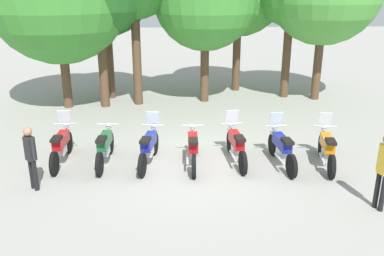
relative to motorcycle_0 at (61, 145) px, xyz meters
name	(u,v)px	position (x,y,z in m)	size (l,w,h in m)	color
ground_plane	(193,164)	(3.68, -0.31, -0.52)	(80.00, 80.00, 0.00)	#9E9B93
motorcycle_0	(61,145)	(0.00, 0.00, 0.00)	(0.62, 2.19, 1.37)	black
motorcycle_1	(105,147)	(1.23, -0.12, -0.01)	(0.62, 2.19, 0.99)	black
motorcycle_2	(149,147)	(2.46, -0.23, 0.00)	(0.72, 2.17, 1.37)	black
motorcycle_3	(193,148)	(3.68, -0.35, -0.01)	(0.62, 2.19, 0.99)	black
motorcycle_4	(236,145)	(4.90, -0.21, 0.00)	(0.62, 2.19, 1.37)	black
motorcycle_5	(282,148)	(6.13, -0.48, 0.00)	(0.62, 2.19, 1.37)	black
motorcycle_6	(327,148)	(7.36, -0.57, 0.00)	(0.72, 2.17, 1.37)	black
person_0	(31,154)	(-0.28, -1.61, 0.42)	(0.34, 0.34, 1.61)	black
person_1	(384,166)	(7.70, -2.97, 0.54)	(0.30, 0.40, 1.79)	black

